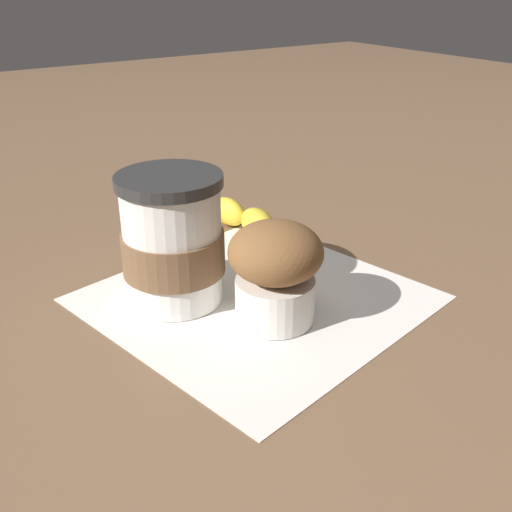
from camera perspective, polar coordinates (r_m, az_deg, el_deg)
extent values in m
plane|color=brown|center=(0.55, 0.00, -4.08)|extent=(3.00, 3.00, 0.00)
cube|color=white|center=(0.55, 0.00, -4.01)|extent=(0.31, 0.31, 0.00)
cylinder|color=white|center=(0.53, -7.90, 1.12)|extent=(0.09, 0.09, 0.11)
cylinder|color=#2D2D2D|center=(0.51, -8.31, 7.14)|extent=(0.09, 0.09, 0.01)
cylinder|color=brown|center=(0.53, -7.86, 0.41)|extent=(0.09, 0.09, 0.04)
cylinder|color=white|center=(0.51, 1.81, -4.13)|extent=(0.07, 0.07, 0.04)
ellipsoid|color=brown|center=(0.49, 1.89, 0.37)|extent=(0.08, 0.08, 0.05)
ellipsoid|color=yellow|center=(0.58, 2.61, -0.66)|extent=(0.06, 0.05, 0.03)
ellipsoid|color=yellow|center=(0.62, 2.05, 1.42)|extent=(0.06, 0.07, 0.03)
ellipsoid|color=yellow|center=(0.66, 0.18, 3.08)|extent=(0.04, 0.06, 0.03)
ellipsoid|color=yellow|center=(0.70, -2.64, 4.26)|extent=(0.03, 0.05, 0.03)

